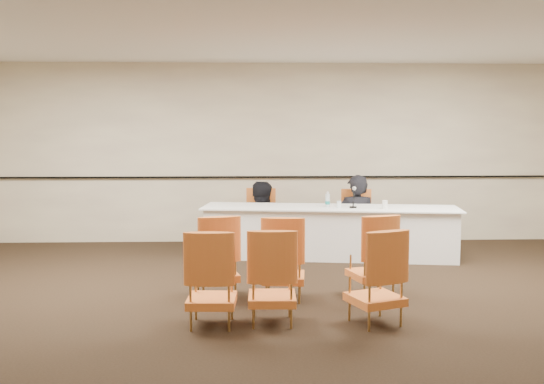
% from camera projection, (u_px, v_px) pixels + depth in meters
% --- Properties ---
extents(floor, '(10.00, 10.00, 0.00)m').
position_uv_depth(floor, '(285.00, 310.00, 6.37)').
color(floor, black).
rests_on(floor, ground).
extents(ceiling, '(10.00, 10.00, 0.00)m').
position_uv_depth(ceiling, '(286.00, 19.00, 6.06)').
color(ceiling, white).
rests_on(ceiling, ground).
extents(wall_back, '(10.00, 0.04, 3.00)m').
position_uv_depth(wall_back, '(272.00, 153.00, 10.19)').
color(wall_back, beige).
rests_on(wall_back, ground).
extents(wall_rail, '(9.80, 0.04, 0.03)m').
position_uv_depth(wall_rail, '(272.00, 177.00, 10.19)').
color(wall_rail, black).
rests_on(wall_rail, wall_back).
extents(panel_table, '(3.85, 1.38, 0.75)m').
position_uv_depth(panel_table, '(330.00, 232.00, 9.00)').
color(panel_table, white).
rests_on(panel_table, ground).
extents(panelist_main, '(0.65, 0.45, 1.70)m').
position_uv_depth(panelist_main, '(356.00, 229.00, 9.52)').
color(panelist_main, black).
rests_on(panelist_main, ground).
extents(panelist_main_chair, '(0.56, 0.56, 0.95)m').
position_uv_depth(panelist_main_chair, '(356.00, 220.00, 9.50)').
color(panelist_main_chair, orange).
rests_on(panelist_main_chair, ground).
extents(panelist_second, '(0.85, 0.68, 1.65)m').
position_uv_depth(panelist_second, '(260.00, 233.00, 9.68)').
color(panelist_second, black).
rests_on(panelist_second, ground).
extents(panelist_second_chair, '(0.56, 0.56, 0.95)m').
position_uv_depth(panelist_second_chair, '(260.00, 219.00, 9.66)').
color(panelist_second_chair, orange).
rests_on(panelist_second_chair, ground).
extents(papers, '(0.30, 0.22, 0.00)m').
position_uv_depth(papers, '(364.00, 208.00, 8.81)').
color(papers, white).
rests_on(papers, panel_table).
extents(microphone, '(0.16, 0.24, 0.31)m').
position_uv_depth(microphone, '(353.00, 198.00, 8.83)').
color(microphone, black).
rests_on(microphone, panel_table).
extents(water_bottle, '(0.08, 0.08, 0.23)m').
position_uv_depth(water_bottle, '(328.00, 199.00, 8.94)').
color(water_bottle, '#188581').
rests_on(water_bottle, panel_table).
extents(drinking_glass, '(0.07, 0.07, 0.10)m').
position_uv_depth(drinking_glass, '(339.00, 204.00, 8.87)').
color(drinking_glass, white).
rests_on(drinking_glass, panel_table).
extents(coffee_cup, '(0.09, 0.09, 0.12)m').
position_uv_depth(coffee_cup, '(385.00, 205.00, 8.72)').
color(coffee_cup, white).
rests_on(coffee_cup, panel_table).
extents(aud_chair_front_left, '(0.61, 0.61, 0.95)m').
position_uv_depth(aud_chair_front_left, '(216.00, 256.00, 6.83)').
color(aud_chair_front_left, orange).
rests_on(aud_chair_front_left, ground).
extents(aud_chair_front_mid, '(0.55, 0.55, 0.95)m').
position_uv_depth(aud_chair_front_mid, '(284.00, 257.00, 6.75)').
color(aud_chair_front_mid, orange).
rests_on(aud_chair_front_mid, ground).
extents(aud_chair_front_right, '(0.62, 0.62, 0.95)m').
position_uv_depth(aud_chair_front_right, '(372.00, 255.00, 6.89)').
color(aud_chair_front_right, orange).
rests_on(aud_chair_front_right, ground).
extents(aud_chair_back_left, '(0.52, 0.52, 0.95)m').
position_uv_depth(aud_chair_back_left, '(212.00, 278.00, 5.84)').
color(aud_chair_back_left, orange).
rests_on(aud_chair_back_left, ground).
extents(aud_chair_back_mid, '(0.51, 0.51, 0.95)m').
position_uv_depth(aud_chair_back_mid, '(272.00, 276.00, 5.91)').
color(aud_chair_back_mid, orange).
rests_on(aud_chair_back_mid, ground).
extents(aud_chair_back_right, '(0.65, 0.65, 0.95)m').
position_uv_depth(aud_chair_back_right, '(375.00, 276.00, 5.89)').
color(aud_chair_back_right, orange).
rests_on(aud_chair_back_right, ground).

